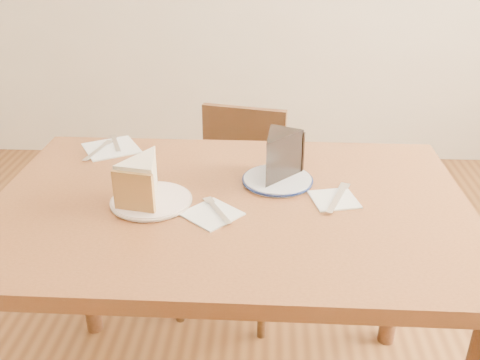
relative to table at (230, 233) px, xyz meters
name	(u,v)px	position (x,y,z in m)	size (l,w,h in m)	color
table	(230,233)	(0.00, 0.00, 0.00)	(1.20, 0.80, 0.75)	#4E2915
chair_far	(235,203)	(-0.03, 0.58, -0.23)	(0.45, 0.45, 0.76)	black
plate_cream	(151,201)	(-0.20, -0.03, 0.10)	(0.19, 0.19, 0.01)	white
plate_navy	(277,180)	(0.12, 0.11, 0.10)	(0.18, 0.18, 0.01)	silver
carrot_cake	(146,179)	(-0.21, -0.01, 0.16)	(0.10, 0.14, 0.10)	beige
chocolate_cake	(276,159)	(0.11, 0.11, 0.17)	(0.10, 0.13, 0.11)	black
napkin_cream	(212,214)	(-0.04, -0.08, 0.10)	(0.12, 0.12, 0.00)	white
napkin_navy	(334,199)	(0.26, 0.01, 0.10)	(0.11, 0.11, 0.00)	white
napkin_spare	(111,148)	(-0.39, 0.31, 0.10)	(0.15, 0.15, 0.00)	white
fork_cream	(218,211)	(-0.03, -0.07, 0.10)	(0.01, 0.14, 0.00)	silver
knife_navy	(338,198)	(0.27, 0.02, 0.10)	(0.02, 0.17, 0.00)	silver
fork_spare	(116,143)	(-0.38, 0.34, 0.10)	(0.01, 0.14, 0.00)	silver
knife_spare	(97,151)	(-0.42, 0.28, 0.10)	(0.01, 0.16, 0.00)	silver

